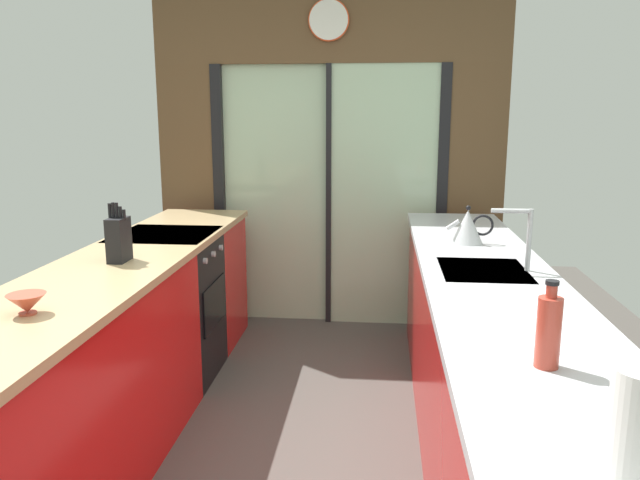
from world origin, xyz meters
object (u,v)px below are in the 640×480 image
(mixing_bowl_far, at_px, (27,303))
(soap_bottle, at_px, (549,330))
(oven_range, at_px, (169,306))
(knife_block, at_px, (119,239))
(kettle, at_px, (468,227))
(paper_towel_roll, at_px, (640,438))

(mixing_bowl_far, relative_size, soap_bottle, 0.54)
(mixing_bowl_far, xyz_separation_m, soap_bottle, (1.78, -0.31, 0.07))
(mixing_bowl_far, bearing_deg, oven_range, 90.69)
(soap_bottle, bearing_deg, knife_block, 147.53)
(mixing_bowl_far, relative_size, kettle, 0.53)
(kettle, bearing_deg, mixing_bowl_far, -141.14)
(oven_range, bearing_deg, kettle, -3.13)
(mixing_bowl_far, distance_m, knife_block, 0.83)
(knife_block, bearing_deg, paper_towel_roll, -44.97)
(oven_range, bearing_deg, soap_bottle, -45.67)
(oven_range, bearing_deg, knife_block, -88.52)
(kettle, bearing_deg, oven_range, 176.87)
(knife_block, distance_m, paper_towel_roll, 2.52)
(paper_towel_roll, bearing_deg, soap_bottle, 90.00)
(oven_range, distance_m, knife_block, 0.92)
(kettle, height_order, soap_bottle, soap_bottle)
(soap_bottle, bearing_deg, kettle, 89.93)
(knife_block, height_order, kettle, knife_block)
(paper_towel_roll, bearing_deg, mixing_bowl_far, 151.86)
(soap_bottle, xyz_separation_m, paper_towel_roll, (-0.00, -0.65, 0.02))
(mixing_bowl_far, height_order, paper_towel_roll, paper_towel_roll)
(soap_bottle, bearing_deg, mixing_bowl_far, 170.23)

